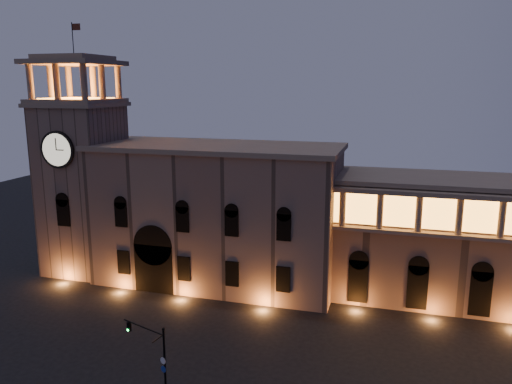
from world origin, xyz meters
The scene contains 5 objects.
ground centered at (0.00, 0.00, 0.00)m, with size 160.00×160.00×0.00m, color black.
government_building centered at (-2.08, 21.93, 8.77)m, with size 30.80×12.80×17.60m.
clock_tower centered at (-20.50, 20.98, 12.50)m, with size 9.80×9.80×32.40m.
colonnade_wing centered at (32.00, 23.92, 7.33)m, with size 40.60×11.50×14.50m.
traffic_light centered at (2.28, -3.19, 3.46)m, with size 4.55×1.84×6.58m.
Camera 1 is at (19.51, -35.18, 24.64)m, focal length 35.00 mm.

